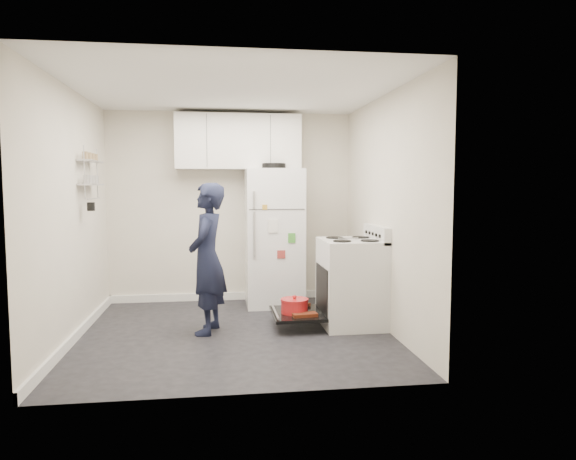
{
  "coord_description": "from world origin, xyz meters",
  "views": [
    {
      "loc": [
        -0.17,
        -5.28,
        1.54
      ],
      "look_at": [
        0.59,
        0.31,
        1.05
      ],
      "focal_mm": 32.0,
      "sensor_mm": 36.0,
      "label": 1
    }
  ],
  "objects": [
    {
      "name": "electric_range",
      "position": [
        1.26,
        0.15,
        0.47
      ],
      "size": [
        0.66,
        0.76,
        1.1
      ],
      "color": "silver",
      "rests_on": "ground"
    },
    {
      "name": "person",
      "position": [
        -0.29,
        0.07,
        0.78
      ],
      "size": [
        0.49,
        0.64,
        1.57
      ],
      "primitive_type": "imported",
      "rotation": [
        0.0,
        0.0,
        -1.79
      ],
      "color": "black",
      "rests_on": "ground"
    },
    {
      "name": "room",
      "position": [
        -0.03,
        0.03,
        1.21
      ],
      "size": [
        3.21,
        3.21,
        2.51
      ],
      "color": "black",
      "rests_on": "ground"
    },
    {
      "name": "upper_cabinets",
      "position": [
        0.1,
        1.43,
        2.1
      ],
      "size": [
        1.6,
        0.33,
        0.7
      ],
      "primitive_type": "cube",
      "color": "silver",
      "rests_on": "room"
    },
    {
      "name": "open_oven_door",
      "position": [
        0.66,
        0.14,
        0.19
      ],
      "size": [
        0.55,
        0.72,
        0.23
      ],
      "color": "black",
      "rests_on": "ground"
    },
    {
      "name": "refrigerator",
      "position": [
        0.54,
        1.25,
        0.88
      ],
      "size": [
        0.72,
        0.74,
        1.82
      ],
      "color": "white",
      "rests_on": "ground"
    },
    {
      "name": "wall_shelf_rack",
      "position": [
        -1.52,
        0.49,
        1.68
      ],
      "size": [
        0.14,
        0.6,
        0.61
      ],
      "color": "#B2B2B7",
      "rests_on": "room"
    }
  ]
}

